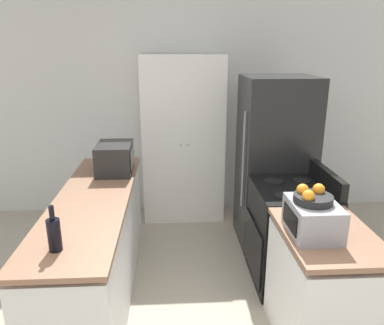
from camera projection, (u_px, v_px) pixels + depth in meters
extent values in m
cube|color=silver|center=(186.00, 111.00, 4.71)|extent=(7.00, 0.06, 2.60)
cube|color=silver|center=(97.00, 250.00, 3.20)|extent=(0.58, 2.21, 0.83)
cube|color=#896047|center=(92.00, 199.00, 3.06)|extent=(0.60, 2.25, 0.04)
cube|color=silver|center=(321.00, 295.00, 2.62)|extent=(0.58, 0.82, 0.83)
cube|color=#896047|center=(329.00, 235.00, 2.48)|extent=(0.60, 0.84, 0.04)
cube|color=white|center=(183.00, 140.00, 4.53)|extent=(0.97, 0.46, 1.99)
sphere|color=#B2B2B7|center=(180.00, 145.00, 4.30)|extent=(0.03, 0.03, 0.03)
sphere|color=#B2B2B7|center=(187.00, 145.00, 4.30)|extent=(0.03, 0.03, 0.03)
cube|color=black|center=(289.00, 235.00, 3.38)|extent=(0.64, 0.73, 0.90)
cube|color=black|center=(253.00, 247.00, 3.40)|extent=(0.02, 0.64, 0.50)
cube|color=black|center=(327.00, 179.00, 3.24)|extent=(0.06, 0.69, 0.16)
cylinder|color=black|center=(285.00, 196.00, 3.07)|extent=(0.17, 0.17, 0.01)
cylinder|color=black|center=(274.00, 181.00, 3.40)|extent=(0.17, 0.17, 0.01)
cylinder|color=black|center=(315.00, 195.00, 3.09)|extent=(0.17, 0.17, 0.01)
cylinder|color=black|center=(301.00, 181.00, 3.42)|extent=(0.17, 0.17, 0.01)
cube|color=black|center=(274.00, 163.00, 3.97)|extent=(0.72, 0.70, 1.80)
cylinder|color=gray|center=(243.00, 160.00, 3.74)|extent=(0.02, 0.02, 0.99)
cube|color=black|center=(115.00, 158.00, 3.62)|extent=(0.33, 0.44, 0.29)
cube|color=black|center=(132.00, 159.00, 3.60)|extent=(0.01, 0.27, 0.21)
cylinder|color=black|center=(54.00, 235.00, 2.24)|extent=(0.08, 0.08, 0.20)
cylinder|color=black|center=(52.00, 213.00, 2.19)|extent=(0.03, 0.03, 0.09)
cube|color=#939399|center=(313.00, 218.00, 2.43)|extent=(0.30, 0.39, 0.22)
cube|color=black|center=(290.00, 219.00, 2.42)|extent=(0.01, 0.27, 0.13)
cylinder|color=black|center=(313.00, 199.00, 2.39)|extent=(0.25, 0.25, 0.05)
sphere|color=orange|center=(319.00, 189.00, 2.44)|extent=(0.08, 0.08, 0.08)
sphere|color=orange|center=(303.00, 190.00, 2.43)|extent=(0.08, 0.08, 0.08)
sphere|color=orange|center=(308.00, 196.00, 2.33)|extent=(0.08, 0.08, 0.08)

